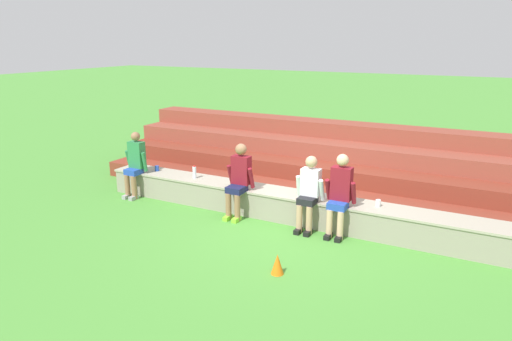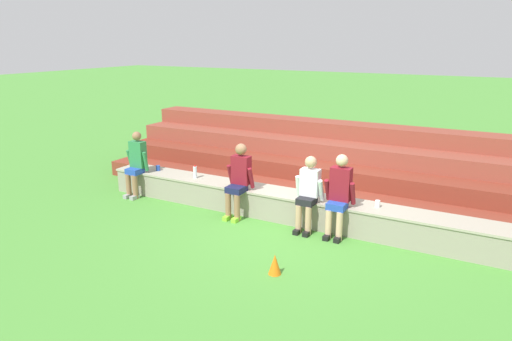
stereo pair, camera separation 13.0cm
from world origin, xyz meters
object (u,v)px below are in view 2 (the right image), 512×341
at_px(person_far_left, 136,162).
at_px(water_bottle_near_left, 299,187).
at_px(person_left_of_center, 239,178).
at_px(person_right_of_center, 339,193).
at_px(water_bottle_mid_left, 195,172).
at_px(sports_cone, 275,264).
at_px(plastic_cup_left_end, 158,168).
at_px(plastic_cup_middle, 378,204).
at_px(person_center, 308,192).

relative_size(person_far_left, water_bottle_near_left, 5.42).
bearing_deg(water_bottle_near_left, person_far_left, -174.30).
xyz_separation_m(person_left_of_center, person_right_of_center, (1.98, 0.02, 0.01)).
bearing_deg(person_right_of_center, water_bottle_mid_left, 175.46).
bearing_deg(sports_cone, water_bottle_mid_left, 144.69).
distance_m(person_far_left, plastic_cup_left_end, 0.49).
bearing_deg(plastic_cup_middle, person_far_left, -176.21).
relative_size(person_left_of_center, plastic_cup_middle, 11.63).
distance_m(person_center, water_bottle_mid_left, 2.66).
height_order(plastic_cup_left_end, plastic_cup_middle, plastic_cup_middle).
height_order(water_bottle_mid_left, plastic_cup_left_end, water_bottle_mid_left).
relative_size(person_center, plastic_cup_middle, 11.08).
distance_m(person_right_of_center, water_bottle_mid_left, 3.20).
bearing_deg(person_center, plastic_cup_left_end, 174.53).
bearing_deg(water_bottle_near_left, plastic_cup_left_end, -179.63).
distance_m(water_bottle_near_left, plastic_cup_left_end, 3.35).
distance_m(water_bottle_mid_left, sports_cone, 3.52).
bearing_deg(plastic_cup_left_end, water_bottle_near_left, 0.37).
bearing_deg(water_bottle_near_left, person_center, -47.88).
relative_size(person_center, person_right_of_center, 0.94).
height_order(person_left_of_center, sports_cone, person_left_of_center).
xyz_separation_m(person_far_left, person_left_of_center, (2.57, 0.00, 0.01)).
relative_size(water_bottle_mid_left, plastic_cup_middle, 2.23).
distance_m(person_far_left, water_bottle_mid_left, 1.38).
xyz_separation_m(person_far_left, person_center, (3.99, -0.01, -0.02)).
bearing_deg(person_right_of_center, water_bottle_near_left, 158.74).
distance_m(plastic_cup_middle, sports_cone, 2.33).
xyz_separation_m(person_left_of_center, sports_cone, (1.63, -1.75, -0.61)).
xyz_separation_m(person_right_of_center, plastic_cup_middle, (0.59, 0.32, -0.19)).
distance_m(person_right_of_center, plastic_cup_left_end, 4.26).
xyz_separation_m(person_far_left, water_bottle_mid_left, (1.35, 0.27, -0.10)).
bearing_deg(sports_cone, plastic_cup_left_end, 151.82).
bearing_deg(water_bottle_near_left, plastic_cup_middle, -0.96).
bearing_deg(person_far_left, water_bottle_mid_left, 11.34).
relative_size(person_far_left, person_right_of_center, 0.98).
xyz_separation_m(person_left_of_center, plastic_cup_left_end, (-2.26, 0.34, -0.18)).
bearing_deg(plastic_cup_left_end, person_center, -5.47).
relative_size(person_center, water_bottle_near_left, 5.18).
bearing_deg(person_left_of_center, water_bottle_near_left, 18.40).
bearing_deg(person_far_left, person_center, -0.14).
height_order(water_bottle_near_left, water_bottle_mid_left, water_bottle_mid_left).
distance_m(person_far_left, person_right_of_center, 4.55).
bearing_deg(person_left_of_center, person_right_of_center, 0.44).
height_order(person_left_of_center, plastic_cup_left_end, person_left_of_center).
height_order(person_left_of_center, water_bottle_mid_left, person_left_of_center).
bearing_deg(plastic_cup_middle, person_right_of_center, -151.45).
xyz_separation_m(person_right_of_center, sports_cone, (-0.35, -1.76, -0.62)).
height_order(water_bottle_mid_left, plastic_cup_middle, water_bottle_mid_left).
height_order(water_bottle_mid_left, sports_cone, water_bottle_mid_left).
relative_size(water_bottle_near_left, plastic_cup_middle, 2.14).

